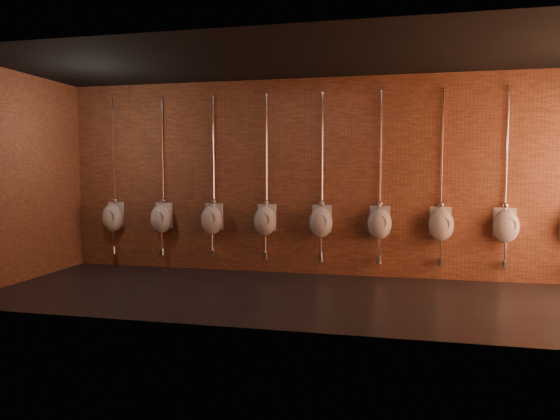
{
  "coord_description": "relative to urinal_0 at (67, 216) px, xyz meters",
  "views": [
    {
      "loc": [
        1.24,
        -6.59,
        1.71
      ],
      "look_at": [
        -0.39,
        0.9,
        1.1
      ],
      "focal_mm": 32.0,
      "sensor_mm": 36.0,
      "label": 1
    }
  ],
  "objects": [
    {
      "name": "urinal_2",
      "position": [
        1.86,
        0.0,
        0.0
      ],
      "size": [
        0.42,
        0.38,
        2.72
      ],
      "color": "silver",
      "rests_on": "ground"
    },
    {
      "name": "urinal_5",
      "position": [
        4.64,
        0.0,
        0.0
      ],
      "size": [
        0.42,
        0.38,
        2.72
      ],
      "color": "silver",
      "rests_on": "ground"
    },
    {
      "name": "urinal_8",
      "position": [
        7.43,
        0.0,
        0.0
      ],
      "size": [
        0.42,
        0.38,
        2.72
      ],
      "color": "silver",
      "rests_on": "ground"
    },
    {
      "name": "urinal_0",
      "position": [
        0.0,
        0.0,
        0.0
      ],
      "size": [
        0.42,
        0.38,
        2.72
      ],
      "color": "silver",
      "rests_on": "ground"
    },
    {
      "name": "room_shell",
      "position": [
        4.46,
        -1.37,
        1.12
      ],
      "size": [
        8.54,
        3.04,
        3.22
      ],
      "color": "black",
      "rests_on": "ground"
    },
    {
      "name": "urinal_3",
      "position": [
        2.78,
        0.0,
        0.0
      ],
      "size": [
        0.42,
        0.38,
        2.72
      ],
      "color": "silver",
      "rests_on": "ground"
    },
    {
      "name": "urinal_4",
      "position": [
        3.71,
        0.0,
        0.0
      ],
      "size": [
        0.42,
        0.38,
        2.72
      ],
      "color": "silver",
      "rests_on": "ground"
    },
    {
      "name": "urinal_1",
      "position": [
        0.93,
        0.0,
        0.0
      ],
      "size": [
        0.42,
        0.38,
        2.72
      ],
      "color": "silver",
      "rests_on": "ground"
    },
    {
      "name": "ground",
      "position": [
        4.46,
        -1.37,
        -0.89
      ],
      "size": [
        8.5,
        8.5,
        0.0
      ],
      "primitive_type": "plane",
      "color": "black",
      "rests_on": "ground"
    },
    {
      "name": "urinal_7",
      "position": [
        6.5,
        0.0,
        0.0
      ],
      "size": [
        0.42,
        0.38,
        2.72
      ],
      "color": "silver",
      "rests_on": "ground"
    },
    {
      "name": "urinal_6",
      "position": [
        5.57,
        0.0,
        0.0
      ],
      "size": [
        0.42,
        0.38,
        2.72
      ],
      "color": "silver",
      "rests_on": "ground"
    }
  ]
}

